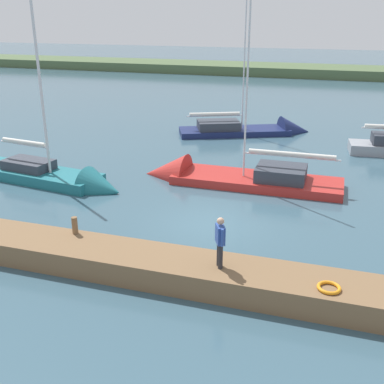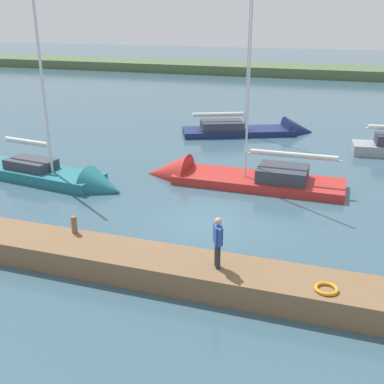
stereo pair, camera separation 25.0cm
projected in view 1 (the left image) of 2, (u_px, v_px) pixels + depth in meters
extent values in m
plane|color=#385666|center=(208.00, 225.00, 18.64)|extent=(200.00, 200.00, 0.00)
cube|color=#4C603D|center=(308.00, 75.00, 62.95)|extent=(180.00, 8.00, 2.40)
cube|color=brown|center=(172.00, 269.00, 14.67)|extent=(24.97, 1.82, 0.79)
cylinder|color=brown|center=(75.00, 225.00, 16.04)|extent=(0.20, 0.20, 0.60)
torus|color=orange|center=(329.00, 288.00, 12.87)|extent=(0.66, 0.66, 0.10)
cube|color=navy|center=(234.00, 134.00, 32.51)|extent=(7.79, 5.09, 0.71)
cone|color=navy|center=(295.00, 132.00, 32.96)|extent=(2.75, 2.87, 2.24)
cube|color=#333842|center=(218.00, 125.00, 32.17)|extent=(3.29, 2.79, 0.57)
cylinder|color=silver|center=(244.00, 63.00, 30.87)|extent=(0.09, 0.09, 8.76)
cylinder|color=silver|center=(215.00, 116.00, 31.91)|extent=(3.53, 1.62, 0.07)
cylinder|color=silver|center=(215.00, 114.00, 31.87)|extent=(3.25, 1.62, 0.24)
cube|color=#B22823|center=(256.00, 185.00, 22.93)|extent=(8.18, 2.47, 0.81)
cone|color=#B22823|center=(166.00, 176.00, 24.23)|extent=(2.20, 2.44, 2.44)
cube|color=#333842|center=(281.00, 173.00, 22.35)|extent=(2.32, 1.95, 0.64)
cylinder|color=silver|center=(247.00, 82.00, 21.35)|extent=(0.09, 0.09, 9.05)
cylinder|color=silver|center=(291.00, 157.00, 21.93)|extent=(4.47, 0.09, 0.07)
cylinder|color=silver|center=(292.00, 154.00, 21.88)|extent=(4.02, 0.22, 0.21)
cube|color=#1E6B75|center=(36.00, 178.00, 23.65)|extent=(7.28, 2.90, 0.85)
cone|color=#1E6B75|center=(103.00, 190.00, 22.06)|extent=(2.05, 2.23, 2.01)
cube|color=#333842|center=(29.00, 164.00, 23.57)|extent=(2.62, 1.73, 0.47)
cylinder|color=silver|center=(41.00, 89.00, 21.67)|extent=(0.13, 0.13, 8.12)
cylinder|color=silver|center=(24.00, 144.00, 23.25)|extent=(2.96, 0.48, 0.10)
cylinder|color=silver|center=(24.00, 142.00, 23.21)|extent=(2.68, 0.54, 0.20)
cylinder|color=#28282D|center=(220.00, 256.00, 13.80)|extent=(0.14, 0.14, 0.80)
cylinder|color=#28282D|center=(219.00, 253.00, 13.98)|extent=(0.14, 0.14, 0.80)
cube|color=#2D4C9E|center=(220.00, 234.00, 13.64)|extent=(0.39, 0.48, 0.56)
sphere|color=tan|center=(221.00, 221.00, 13.49)|extent=(0.22, 0.22, 0.22)
cylinder|color=#2D4C9E|center=(222.00, 238.00, 13.40)|extent=(0.09, 0.09, 0.54)
cylinder|color=#2D4C9E|center=(218.00, 230.00, 13.88)|extent=(0.09, 0.09, 0.54)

